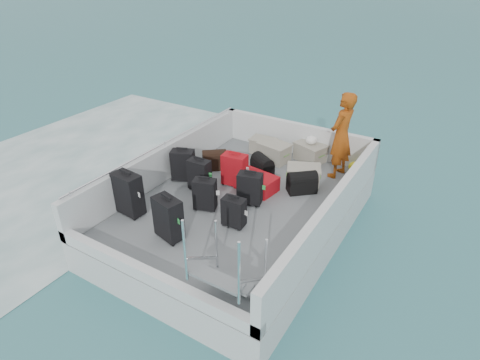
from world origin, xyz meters
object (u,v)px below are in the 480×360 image
(suitcase_2, at_px, (183,165))
(passenger, at_px, (341,136))
(suitcase_5, at_px, (235,170))
(suitcase_1, at_px, (200,175))
(crate_1, at_px, (274,153))
(suitcase_0, at_px, (128,194))
(crate_2, at_px, (310,153))
(suitcase_7, at_px, (250,189))
(crate_3, at_px, (303,177))
(suitcase_6, at_px, (234,212))
(suitcase_8, at_px, (257,183))
(suitcase_3, at_px, (168,219))
(suitcase_4, at_px, (205,195))
(crate_0, at_px, (263,146))

(suitcase_2, bearing_deg, passenger, 11.80)
(suitcase_5, distance_m, passenger, 2.19)
(suitcase_1, relative_size, crate_1, 0.99)
(suitcase_0, xyz_separation_m, crate_2, (1.85, 3.54, -0.20))
(suitcase_7, xyz_separation_m, crate_3, (0.55, 1.13, -0.12))
(crate_2, distance_m, crate_3, 1.10)
(suitcase_6, bearing_deg, crate_2, 84.04)
(suitcase_8, height_order, crate_2, crate_2)
(suitcase_7, relative_size, passenger, 0.35)
(suitcase_7, bearing_deg, suitcase_5, 128.58)
(suitcase_1, height_order, suitcase_8, suitcase_1)
(suitcase_0, relative_size, suitcase_3, 1.07)
(suitcase_7, distance_m, passenger, 2.17)
(suitcase_1, height_order, suitcase_3, suitcase_3)
(suitcase_1, height_order, crate_2, suitcase_1)
(passenger, bearing_deg, suitcase_0, -27.42)
(suitcase_5, height_order, suitcase_7, suitcase_5)
(suitcase_4, bearing_deg, crate_3, 36.44)
(suitcase_0, relative_size, suitcase_1, 1.24)
(suitcase_5, xyz_separation_m, suitcase_7, (0.60, -0.44, -0.02))
(suitcase_0, xyz_separation_m, suitcase_7, (1.61, 1.35, -0.08))
(suitcase_5, distance_m, crate_1, 1.35)
(passenger, bearing_deg, crate_0, -83.01)
(suitcase_1, distance_m, suitcase_7, 1.06)
(suitcase_0, relative_size, suitcase_2, 1.21)
(suitcase_3, distance_m, passenger, 3.77)
(crate_3, bearing_deg, suitcase_2, -153.47)
(suitcase_1, distance_m, suitcase_4, 0.69)
(suitcase_5, height_order, suitcase_6, suitcase_5)
(suitcase_1, relative_size, crate_0, 1.19)
(suitcase_4, relative_size, crate_3, 0.96)
(suitcase_6, height_order, suitcase_8, suitcase_6)
(suitcase_2, xyz_separation_m, suitcase_3, (0.99, -1.60, 0.04))
(suitcase_5, distance_m, crate_2, 1.94)
(suitcase_7, height_order, suitcase_8, suitcase_7)
(suitcase_7, relative_size, crate_2, 0.99)
(crate_3, bearing_deg, crate_1, 146.22)
(suitcase_3, bearing_deg, suitcase_5, 104.37)
(suitcase_2, height_order, passenger, passenger)
(crate_3, bearing_deg, suitcase_6, -102.92)
(suitcase_4, bearing_deg, passenger, 37.57)
(suitcase_1, bearing_deg, suitcase_8, 29.43)
(suitcase_1, bearing_deg, passenger, 41.25)
(suitcase_1, bearing_deg, suitcase_7, 1.55)
(suitcase_0, xyz_separation_m, crate_0, (0.79, 3.35, -0.23))
(crate_0, distance_m, crate_3, 1.62)
(crate_2, xyz_separation_m, passenger, (0.73, -0.32, 0.68))
(suitcase_0, distance_m, suitcase_3, 1.04)
(suitcase_3, relative_size, suitcase_7, 1.19)
(suitcase_3, xyz_separation_m, crate_3, (1.13, 2.66, -0.18))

